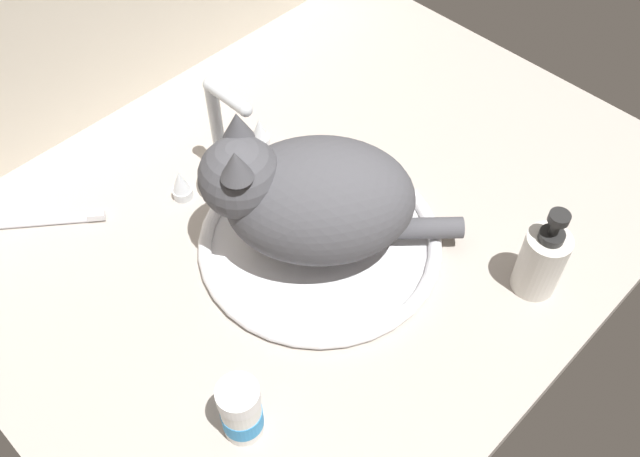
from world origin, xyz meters
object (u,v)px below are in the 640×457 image
object	(u,v)px
sink_basin	(320,242)
toothbrush	(47,222)
faucet	(222,139)
cat	(305,197)
soap_pump_bottle	(541,261)
pill_bottle	(241,412)

from	to	relation	value
sink_basin	toothbrush	xyz separation A→B (cm)	(-26.47, 32.56, -0.28)
faucet	cat	size ratio (longest dim) A/B	0.61
soap_pump_bottle	pill_bottle	bearing A→B (deg)	163.08
sink_basin	soap_pump_bottle	size ratio (longest dim) A/B	2.33
cat	soap_pump_bottle	distance (cm)	33.74
sink_basin	soap_pump_bottle	world-z (taller)	soap_pump_bottle
pill_bottle	toothbrush	distance (cm)	46.19
soap_pump_bottle	sink_basin	bearing A→B (deg)	121.60
cat	pill_bottle	bearing A→B (deg)	-149.67
faucet	cat	world-z (taller)	cat
faucet	toothbrush	bearing A→B (deg)	157.39
sink_basin	pill_bottle	distance (cm)	30.40
sink_basin	soap_pump_bottle	xyz separation A→B (cm)	(16.39, -26.64, 4.89)
sink_basin	toothbrush	world-z (taller)	sink_basin
pill_bottle	soap_pump_bottle	bearing A→B (deg)	-16.92
soap_pump_bottle	pill_bottle	distance (cm)	45.37
soap_pump_bottle	cat	bearing A→B (deg)	122.50
soap_pump_bottle	toothbrush	distance (cm)	73.28
cat	sink_basin	bearing A→B (deg)	-44.10
sink_basin	soap_pump_bottle	bearing A→B (deg)	-58.40
faucet	sink_basin	bearing A→B (deg)	-90.00
sink_basin	pill_bottle	bearing A→B (deg)	-153.53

